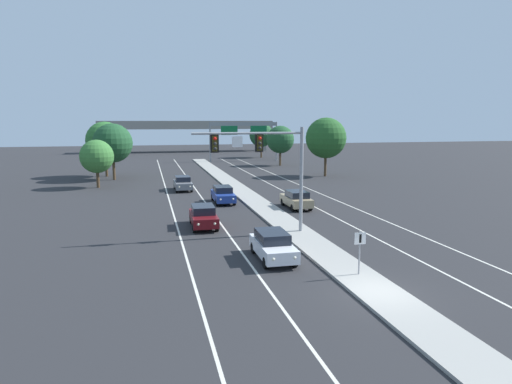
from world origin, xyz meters
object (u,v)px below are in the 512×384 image
Objects in this scene: car_oncoming_grey at (183,183)px; tree_far_right_a at (280,140)px; median_sign_post at (360,246)px; car_receding_tan at (296,199)px; tree_far_right_b at (261,135)px; overhead_signal_mast at (267,157)px; tree_far_left_b at (105,141)px; tree_far_right_c at (326,138)px; car_oncoming_darkred at (203,216)px; car_oncoming_blue at (223,194)px; highway_sign_gantry at (244,129)px; tree_far_left_a at (97,157)px; car_oncoming_white at (273,245)px; tree_far_left_c at (113,143)px.

tree_far_right_a is (18.71, 24.71, 3.68)m from car_oncoming_grey.
car_receding_tan is at bearing 81.39° from median_sign_post.
tree_far_right_b reaches higher than car_oncoming_grey.
tree_far_left_b is (-13.41, 37.14, -0.36)m from overhead_signal_mast.
tree_far_right_c is at bearing 61.94° from car_receding_tan.
tree_far_right_c is (20.44, 26.84, 4.53)m from car_oncoming_darkred.
overhead_signal_mast is 10.32m from median_sign_post.
tree_far_right_a reaches higher than car_oncoming_grey.
median_sign_post reaches higher than car_oncoming_blue.
overhead_signal_mast reaches higher than tree_far_right_a.
highway_sign_gantry is 9.34m from tree_far_right_b.
highway_sign_gantry is at bearing 51.78° from tree_far_left_a.
highway_sign_gantry is at bearing 83.63° from car_receding_tan.
tree_far_left_b is at bearing 89.53° from tree_far_left_a.
overhead_signal_mast is at bearing 78.46° from car_oncoming_white.
tree_far_left_a is at bearing 117.41° from overhead_signal_mast.
median_sign_post is at bearing -71.17° from tree_far_left_c.
overhead_signal_mast is at bearing -119.95° from car_receding_tan.
car_oncoming_grey is at bearing 101.54° from median_sign_post.
overhead_signal_mast reaches higher than car_oncoming_blue.
car_oncoming_white is at bearing -103.62° from tree_far_right_b.
car_oncoming_blue is 23.40m from tree_far_left_c.
tree_far_left_a reaches higher than car_oncoming_grey.
overhead_signal_mast is 0.99× the size of tree_far_left_b.
car_oncoming_darkred is 1.00× the size of car_oncoming_grey.
car_receding_tan is at bearing -104.35° from tree_far_right_a.
overhead_signal_mast reaches higher than car_receding_tan.
car_oncoming_grey is 1.00× the size of car_receding_tan.
overhead_signal_mast is at bearing -69.80° from tree_far_left_c.
tree_far_right_a is (15.60, 33.53, 3.68)m from car_oncoming_blue.
car_receding_tan is 56.26m from tree_far_right_b.
tree_far_right_a is at bearing 52.87° from car_oncoming_grey.
tree_far_right_a is (9.64, 37.68, 3.68)m from car_receding_tan.
median_sign_post reaches higher than car_oncoming_white.
car_oncoming_darkred is 47.05m from tree_far_right_a.
tree_far_left_c is 7.22m from tree_far_left_a.
car_oncoming_blue is at bearing -62.79° from tree_far_left_b.
overhead_signal_mast is 1.10× the size of tree_far_right_a.
car_oncoming_grey is (-0.07, 18.33, 0.00)m from car_oncoming_darkred.
highway_sign_gantry is (14.38, 34.60, 5.34)m from car_oncoming_grey.
car_receding_tan is at bearing 66.60° from car_oncoming_white.
car_oncoming_blue is 0.60× the size of tree_far_left_c.
car_oncoming_blue is 1.00× the size of car_receding_tan.
tree_far_left_c is (-11.03, 38.49, 4.02)m from car_oncoming_white.
tree_far_left_c is at bearing 125.60° from car_oncoming_grey.
car_receding_tan is (9.07, -12.97, 0.00)m from car_oncoming_grey.
overhead_signal_mast is 1.02× the size of tree_far_left_c.
median_sign_post is at bearing -48.49° from car_oncoming_white.
overhead_signal_mast is at bearing -100.41° from highway_sign_gantry.
tree_far_left_b is 39.47m from tree_far_right_b.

